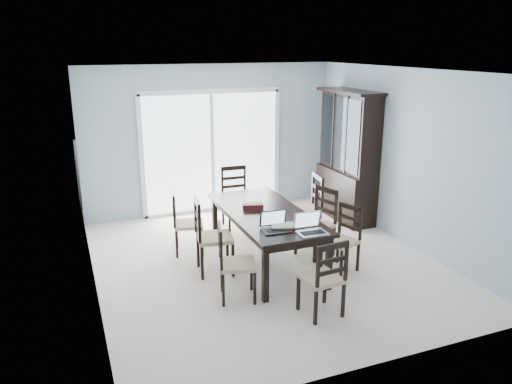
{
  "coord_description": "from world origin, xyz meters",
  "views": [
    {
      "loc": [
        -2.46,
        -5.87,
        2.92
      ],
      "look_at": [
        -0.14,
        0.0,
        1.04
      ],
      "focal_mm": 35.0,
      "sensor_mm": 36.0,
      "label": 1
    }
  ],
  "objects_px": {
    "chair_left_mid": "(207,228)",
    "laptop_dark": "(277,227)",
    "dining_table": "(266,217)",
    "chair_end_far": "(236,190)",
    "chair_end_near": "(326,271)",
    "hot_tub": "(176,173)",
    "chair_right_near": "(345,231)",
    "chair_left_near": "(230,254)",
    "chair_left_far": "(182,216)",
    "game_box": "(253,206)",
    "chair_right_mid": "(320,215)",
    "chair_right_far": "(310,200)",
    "laptop_silver": "(312,229)",
    "cell_phone": "(299,229)",
    "china_hutch": "(348,157)"
  },
  "relations": [
    {
      "from": "chair_left_near",
      "to": "game_box",
      "type": "height_order",
      "value": "chair_left_near"
    },
    {
      "from": "chair_right_near",
      "to": "hot_tub",
      "type": "xyz_separation_m",
      "value": [
        -1.33,
        4.11,
        -0.06
      ]
    },
    {
      "from": "dining_table",
      "to": "cell_phone",
      "type": "bearing_deg",
      "value": -81.35
    },
    {
      "from": "chair_left_far",
      "to": "game_box",
      "type": "bearing_deg",
      "value": 68.8
    },
    {
      "from": "chair_right_far",
      "to": "chair_left_mid",
      "type": "bearing_deg",
      "value": 116.07
    },
    {
      "from": "chair_right_far",
      "to": "chair_end_far",
      "type": "height_order",
      "value": "chair_right_far"
    },
    {
      "from": "chair_left_far",
      "to": "chair_right_near",
      "type": "height_order",
      "value": "chair_left_far"
    },
    {
      "from": "dining_table",
      "to": "chair_end_far",
      "type": "relative_size",
      "value": 1.92
    },
    {
      "from": "chair_right_near",
      "to": "chair_right_mid",
      "type": "distance_m",
      "value": 0.58
    },
    {
      "from": "chair_end_far",
      "to": "laptop_silver",
      "type": "distance_m",
      "value": 2.55
    },
    {
      "from": "dining_table",
      "to": "laptop_silver",
      "type": "height_order",
      "value": "laptop_silver"
    },
    {
      "from": "chair_right_mid",
      "to": "hot_tub",
      "type": "bearing_deg",
      "value": 2.23
    },
    {
      "from": "laptop_silver",
      "to": "chair_right_mid",
      "type": "bearing_deg",
      "value": 57.93
    },
    {
      "from": "hot_tub",
      "to": "dining_table",
      "type": "bearing_deg",
      "value": -83.21
    },
    {
      "from": "china_hutch",
      "to": "chair_right_mid",
      "type": "relative_size",
      "value": 1.97
    },
    {
      "from": "china_hutch",
      "to": "hot_tub",
      "type": "height_order",
      "value": "china_hutch"
    },
    {
      "from": "chair_right_mid",
      "to": "chair_end_near",
      "type": "xyz_separation_m",
      "value": [
        -0.79,
        -1.59,
        -0.03
      ]
    },
    {
      "from": "chair_end_far",
      "to": "game_box",
      "type": "height_order",
      "value": "chair_end_far"
    },
    {
      "from": "dining_table",
      "to": "chair_right_far",
      "type": "distance_m",
      "value": 1.12
    },
    {
      "from": "chair_left_near",
      "to": "chair_end_near",
      "type": "relative_size",
      "value": 1.01
    },
    {
      "from": "chair_right_far",
      "to": "cell_phone",
      "type": "height_order",
      "value": "chair_right_far"
    },
    {
      "from": "china_hutch",
      "to": "chair_right_far",
      "type": "relative_size",
      "value": 1.85
    },
    {
      "from": "dining_table",
      "to": "chair_left_far",
      "type": "distance_m",
      "value": 1.25
    },
    {
      "from": "game_box",
      "to": "hot_tub",
      "type": "relative_size",
      "value": 0.14
    },
    {
      "from": "dining_table",
      "to": "cell_phone",
      "type": "height_order",
      "value": "cell_phone"
    },
    {
      "from": "chair_left_far",
      "to": "laptop_dark",
      "type": "relative_size",
      "value": 2.99
    },
    {
      "from": "laptop_silver",
      "to": "cell_phone",
      "type": "xyz_separation_m",
      "value": [
        -0.08,
        0.18,
        -0.05
      ]
    },
    {
      "from": "chair_left_mid",
      "to": "laptop_dark",
      "type": "bearing_deg",
      "value": 50.0
    },
    {
      "from": "chair_left_near",
      "to": "laptop_dark",
      "type": "xyz_separation_m",
      "value": [
        0.62,
        0.05,
        0.24
      ]
    },
    {
      "from": "chair_end_near",
      "to": "laptop_dark",
      "type": "xyz_separation_m",
      "value": [
        -0.22,
        0.84,
        0.25
      ]
    },
    {
      "from": "chair_right_far",
      "to": "laptop_dark",
      "type": "relative_size",
      "value": 3.34
    },
    {
      "from": "chair_left_mid",
      "to": "chair_right_mid",
      "type": "height_order",
      "value": "chair_left_mid"
    },
    {
      "from": "chair_end_far",
      "to": "cell_phone",
      "type": "relative_size",
      "value": 10.52
    },
    {
      "from": "chair_right_mid",
      "to": "chair_right_far",
      "type": "distance_m",
      "value": 0.56
    },
    {
      "from": "chair_right_near",
      "to": "chair_left_near",
      "type": "bearing_deg",
      "value": 77.8
    },
    {
      "from": "chair_right_mid",
      "to": "hot_tub",
      "type": "relative_size",
      "value": 0.56
    },
    {
      "from": "dining_table",
      "to": "chair_right_mid",
      "type": "height_order",
      "value": "chair_right_mid"
    },
    {
      "from": "chair_right_far",
      "to": "cell_phone",
      "type": "xyz_separation_m",
      "value": [
        -0.85,
        -1.34,
        0.13
      ]
    },
    {
      "from": "china_hutch",
      "to": "chair_right_mid",
      "type": "distance_m",
      "value": 1.76
    },
    {
      "from": "chair_right_near",
      "to": "laptop_silver",
      "type": "relative_size",
      "value": 2.84
    },
    {
      "from": "chair_left_near",
      "to": "hot_tub",
      "type": "distance_m",
      "value": 4.35
    },
    {
      "from": "chair_right_mid",
      "to": "chair_right_far",
      "type": "relative_size",
      "value": 0.94
    },
    {
      "from": "china_hutch",
      "to": "chair_left_near",
      "type": "bearing_deg",
      "value": -144.16
    },
    {
      "from": "chair_end_near",
      "to": "laptop_dark",
      "type": "distance_m",
      "value": 0.9
    },
    {
      "from": "dining_table",
      "to": "hot_tub",
      "type": "height_order",
      "value": "hot_tub"
    },
    {
      "from": "chair_left_mid",
      "to": "chair_right_far",
      "type": "bearing_deg",
      "value": 115.13
    },
    {
      "from": "chair_end_far",
      "to": "laptop_dark",
      "type": "xyz_separation_m",
      "value": [
        -0.28,
        -2.31,
        0.2
      ]
    },
    {
      "from": "chair_right_near",
      "to": "chair_right_mid",
      "type": "height_order",
      "value": "chair_right_mid"
    },
    {
      "from": "chair_left_far",
      "to": "chair_right_far",
      "type": "relative_size",
      "value": 0.89
    },
    {
      "from": "dining_table",
      "to": "chair_right_near",
      "type": "bearing_deg",
      "value": -31.25
    }
  ]
}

